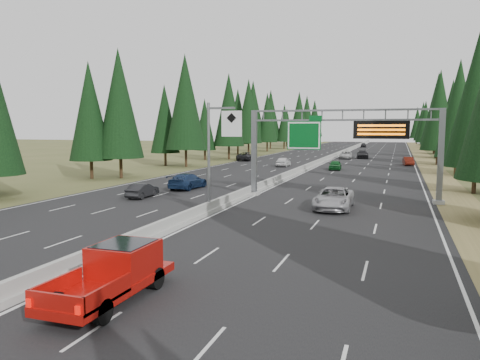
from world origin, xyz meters
name	(u,v)px	position (x,y,z in m)	size (l,w,h in m)	color
road	(324,162)	(0.00, 80.00, 0.04)	(32.00, 260.00, 0.08)	black
shoulder_right	(428,165)	(17.80, 80.00, 0.03)	(3.60, 260.00, 0.06)	olive
shoulder_left	(233,160)	(-17.80, 80.00, 0.03)	(3.60, 260.00, 0.06)	#474F24
median_barrier	(324,160)	(0.00, 80.00, 0.41)	(0.70, 260.00, 0.85)	#969791
sign_gantry	(349,140)	(8.92, 34.88, 5.27)	(16.75, 0.98, 7.80)	slate
hov_sign_pole	(216,150)	(0.58, 24.97, 4.72)	(2.80, 0.50, 8.00)	slate
tree_row_right	(470,103)	(21.89, 64.75, 9.58)	(11.69, 238.15, 18.89)	black
tree_row_left	(215,112)	(-21.78, 80.76, 9.39)	(11.89, 237.35, 18.91)	black
silver_minivan	(334,198)	(8.36, 29.85, 0.90)	(2.73, 5.92, 1.64)	#A7A6AB
red_pickup	(118,269)	(3.34, 8.23, 1.15)	(2.11, 5.91, 1.93)	black
car_ahead_green	(335,165)	(4.05, 64.05, 0.80)	(1.69, 4.21, 1.43)	#145822
car_ahead_dkred	(408,161)	(14.50, 76.35, 0.78)	(1.49, 4.27, 1.41)	#52150B
car_ahead_dkgrey	(363,154)	(5.87, 93.10, 0.89)	(2.27, 5.59, 1.62)	black
car_ahead_white	(346,155)	(2.78, 90.36, 0.84)	(2.51, 5.44, 1.51)	#B6B6B6
car_ahead_far	(363,145)	(2.02, 149.49, 0.81)	(1.73, 4.29, 1.46)	black
car_onc_near	(142,190)	(-8.66, 30.28, 0.72)	(1.36, 3.89, 1.28)	black
car_onc_blue	(188,181)	(-7.41, 37.11, 0.88)	(2.23, 5.48, 1.59)	#15284C
car_onc_white	(283,162)	(-4.75, 67.77, 0.84)	(1.78, 4.43, 1.51)	white
car_onc_far	(247,156)	(-14.50, 78.80, 0.89)	(2.69, 5.84, 1.62)	black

